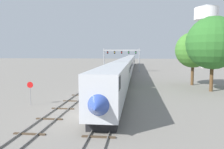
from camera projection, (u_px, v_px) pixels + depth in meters
The scene contains 9 objects.
ground_plane at pixel (89, 115), 23.20m from camera, with size 400.00×400.00×0.00m, color gray.
track_main at pixel (129, 70), 82.30m from camera, with size 2.60×200.00×0.16m.
track_near at pixel (107, 75), 63.13m from camera, with size 2.60×160.00×0.16m.
passenger_train at pixel (128, 64), 70.40m from camera, with size 3.04×109.00×4.80m.
signal_gantry at pixel (122, 55), 73.27m from camera, with size 12.10×0.49×7.61m.
water_tower at pixel (206, 19), 90.02m from camera, with size 9.49×9.49×25.33m.
stop_sign at pixel (30, 90), 27.22m from camera, with size 0.76×0.08×2.88m.
trackside_tree_left at pixel (193, 50), 43.57m from camera, with size 6.91×6.91×10.33m.
trackside_tree_mid at pixel (213, 43), 36.29m from camera, with size 8.56×8.56×12.20m.
Camera 1 is at (4.85, -22.27, 6.45)m, focal length 36.09 mm.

